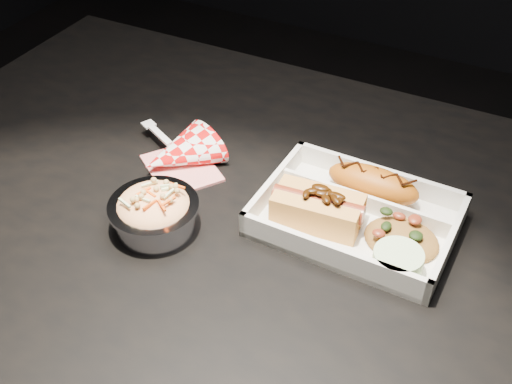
% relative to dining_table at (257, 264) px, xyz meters
% --- Properties ---
extents(dining_table, '(1.20, 0.80, 0.75)m').
position_rel_dining_table_xyz_m(dining_table, '(0.00, 0.00, 0.00)').
color(dining_table, black).
rests_on(dining_table, ground).
extents(food_tray, '(0.25, 0.19, 0.04)m').
position_rel_dining_table_xyz_m(food_tray, '(0.12, 0.05, 0.10)').
color(food_tray, silver).
rests_on(food_tray, dining_table).
extents(fried_pastry, '(0.13, 0.05, 0.05)m').
position_rel_dining_table_xyz_m(fried_pastry, '(0.12, 0.10, 0.12)').
color(fried_pastry, '#B45B12').
rests_on(fried_pastry, food_tray).
extents(hotdog, '(0.12, 0.07, 0.06)m').
position_rel_dining_table_xyz_m(hotdog, '(0.08, 0.02, 0.12)').
color(hotdog, '#E5A04E').
rests_on(hotdog, food_tray).
extents(fried_rice_mound, '(0.10, 0.08, 0.03)m').
position_rel_dining_table_xyz_m(fried_rice_mound, '(0.19, 0.03, 0.11)').
color(fried_rice_mound, olive).
rests_on(fried_rice_mound, food_tray).
extents(cupcake_liner, '(0.06, 0.06, 0.03)m').
position_rel_dining_table_xyz_m(cupcake_liner, '(0.20, -0.02, 0.11)').
color(cupcake_liner, beige).
rests_on(cupcake_liner, food_tray).
extents(foil_coleslaw_cup, '(0.12, 0.12, 0.07)m').
position_rel_dining_table_xyz_m(foil_coleslaw_cup, '(-0.11, -0.08, 0.12)').
color(foil_coleslaw_cup, silver).
rests_on(foil_coleslaw_cup, dining_table).
extents(napkin_fork, '(0.17, 0.15, 0.10)m').
position_rel_dining_table_xyz_m(napkin_fork, '(-0.16, 0.05, 0.11)').
color(napkin_fork, red).
rests_on(napkin_fork, dining_table).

